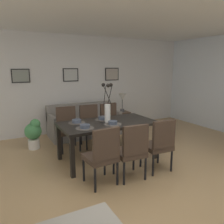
{
  "coord_description": "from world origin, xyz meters",
  "views": [
    {
      "loc": [
        -1.87,
        -2.68,
        1.78
      ],
      "look_at": [
        0.15,
        1.13,
        0.89
      ],
      "focal_mm": 35.79,
      "sensor_mm": 36.0,
      "label": 1
    }
  ],
  "objects_px": {
    "table_lamp": "(122,99)",
    "framed_picture_left": "(21,76)",
    "framed_picture_right": "(112,74)",
    "dining_chair_far_right": "(90,123)",
    "dining_chair_near_left": "(103,154)",
    "dining_chair_far_left": "(132,149)",
    "dining_chair_mid_right": "(111,121)",
    "potted_plant": "(34,132)",
    "sofa": "(84,124)",
    "bowl_near_right": "(77,121)",
    "bowl_near_left": "(85,126)",
    "dining_chair_mid_left": "(159,143)",
    "framed_picture_center": "(71,75)",
    "side_table": "(122,121)",
    "centerpiece_vase": "(107,107)",
    "bowl_far_right": "(103,118)",
    "dining_table": "(108,126)",
    "dining_chair_near_right": "(68,126)",
    "bowl_far_left": "(113,122)"
  },
  "relations": [
    {
      "from": "dining_chair_mid_right",
      "to": "dining_chair_far_right",
      "type": "bearing_deg",
      "value": 177.43
    },
    {
      "from": "dining_chair_mid_left",
      "to": "dining_chair_mid_right",
      "type": "xyz_separation_m",
      "value": [
        -0.02,
        1.74,
        0.0
      ]
    },
    {
      "from": "table_lamp",
      "to": "potted_plant",
      "type": "relative_size",
      "value": 0.76
    },
    {
      "from": "dining_chair_far_right",
      "to": "side_table",
      "type": "bearing_deg",
      "value": 30.97
    },
    {
      "from": "dining_chair_far_left",
      "to": "sofa",
      "type": "relative_size",
      "value": 0.51
    },
    {
      "from": "bowl_near_left",
      "to": "framed_picture_left",
      "type": "relative_size",
      "value": 0.4
    },
    {
      "from": "dining_table",
      "to": "dining_chair_near_right",
      "type": "xyz_separation_m",
      "value": [
        -0.52,
        0.89,
        -0.15
      ]
    },
    {
      "from": "dining_chair_near_left",
      "to": "dining_chair_mid_left",
      "type": "relative_size",
      "value": 1.0
    },
    {
      "from": "dining_chair_mid_left",
      "to": "sofa",
      "type": "bearing_deg",
      "value": 98.31
    },
    {
      "from": "dining_chair_near_left",
      "to": "dining_chair_far_right",
      "type": "distance_m",
      "value": 1.82
    },
    {
      "from": "dining_chair_near_left",
      "to": "dining_chair_far_left",
      "type": "distance_m",
      "value": 0.49
    },
    {
      "from": "dining_chair_mid_right",
      "to": "framed_picture_left",
      "type": "xyz_separation_m",
      "value": [
        -1.77,
        1.32,
        1.04
      ]
    },
    {
      "from": "dining_table",
      "to": "framed_picture_center",
      "type": "xyz_separation_m",
      "value": [
        0.0,
        2.18,
        0.89
      ]
    },
    {
      "from": "dining_chair_near_left",
      "to": "framed_picture_right",
      "type": "relative_size",
      "value": 2.11
    },
    {
      "from": "dining_chair_near_left",
      "to": "side_table",
      "type": "bearing_deg",
      "value": 54.19
    },
    {
      "from": "dining_chair_mid_right",
      "to": "bowl_far_right",
      "type": "distance_m",
      "value": 0.87
    },
    {
      "from": "centerpiece_vase",
      "to": "bowl_near_right",
      "type": "distance_m",
      "value": 0.63
    },
    {
      "from": "side_table",
      "to": "dining_chair_near_right",
      "type": "bearing_deg",
      "value": -157.23
    },
    {
      "from": "dining_chair_near_left",
      "to": "framed_picture_center",
      "type": "bearing_deg",
      "value": 80.37
    },
    {
      "from": "bowl_near_right",
      "to": "potted_plant",
      "type": "height_order",
      "value": "bowl_near_right"
    },
    {
      "from": "dining_chair_mid_left",
      "to": "bowl_far_left",
      "type": "bearing_deg",
      "value": 128.89
    },
    {
      "from": "dining_chair_near_left",
      "to": "sofa",
      "type": "distance_m",
      "value": 2.66
    },
    {
      "from": "dining_chair_near_left",
      "to": "dining_chair_far_left",
      "type": "relative_size",
      "value": 1.0
    },
    {
      "from": "sofa",
      "to": "framed_picture_center",
      "type": "relative_size",
      "value": 4.28
    },
    {
      "from": "framed_picture_right",
      "to": "dining_chair_far_right",
      "type": "bearing_deg",
      "value": -133.64
    },
    {
      "from": "potted_plant",
      "to": "table_lamp",
      "type": "bearing_deg",
      "value": 9.67
    },
    {
      "from": "bowl_near_right",
      "to": "centerpiece_vase",
      "type": "bearing_deg",
      "value": -21.22
    },
    {
      "from": "sofa",
      "to": "bowl_near_left",
      "type": "bearing_deg",
      "value": -110.1
    },
    {
      "from": "side_table",
      "to": "dining_chair_mid_right",
      "type": "bearing_deg",
      "value": -134.4
    },
    {
      "from": "sofa",
      "to": "framed_picture_right",
      "type": "height_order",
      "value": "framed_picture_right"
    },
    {
      "from": "side_table",
      "to": "framed_picture_center",
      "type": "bearing_deg",
      "value": 157.95
    },
    {
      "from": "dining_table",
      "to": "potted_plant",
      "type": "xyz_separation_m",
      "value": [
        -1.18,
        1.24,
        -0.29
      ]
    },
    {
      "from": "dining_chair_near_left",
      "to": "bowl_near_right",
      "type": "distance_m",
      "value": 1.1
    },
    {
      "from": "framed_picture_right",
      "to": "potted_plant",
      "type": "height_order",
      "value": "framed_picture_right"
    },
    {
      "from": "dining_chair_near_left",
      "to": "sofa",
      "type": "height_order",
      "value": "dining_chair_near_left"
    },
    {
      "from": "bowl_near_left",
      "to": "framed_picture_right",
      "type": "height_order",
      "value": "framed_picture_right"
    },
    {
      "from": "bowl_near_right",
      "to": "sofa",
      "type": "height_order",
      "value": "bowl_near_right"
    },
    {
      "from": "bowl_near_left",
      "to": "framed_picture_right",
      "type": "bearing_deg",
      "value": 53.24
    },
    {
      "from": "dining_chair_near_left",
      "to": "bowl_far_right",
      "type": "relative_size",
      "value": 5.41
    },
    {
      "from": "sofa",
      "to": "dining_chair_far_left",
      "type": "bearing_deg",
      "value": -94.19
    },
    {
      "from": "sofa",
      "to": "side_table",
      "type": "xyz_separation_m",
      "value": [
        1.14,
        -0.04,
        -0.02
      ]
    },
    {
      "from": "bowl_near_left",
      "to": "framed_picture_center",
      "type": "distance_m",
      "value": 2.57
    },
    {
      "from": "dining_chair_mid_left",
      "to": "side_table",
      "type": "xyz_separation_m",
      "value": [
        0.76,
        2.53,
        -0.25
      ]
    },
    {
      "from": "bowl_near_right",
      "to": "side_table",
      "type": "height_order",
      "value": "bowl_near_right"
    },
    {
      "from": "dining_table",
      "to": "centerpiece_vase",
      "type": "bearing_deg",
      "value": 55.35
    },
    {
      "from": "table_lamp",
      "to": "potted_plant",
      "type": "xyz_separation_m",
      "value": [
        -2.48,
        -0.42,
        -0.52
      ]
    },
    {
      "from": "centerpiece_vase",
      "to": "bowl_far_right",
      "type": "bearing_deg",
      "value": 90.25
    },
    {
      "from": "dining_chair_far_left",
      "to": "bowl_near_left",
      "type": "height_order",
      "value": "dining_chair_far_left"
    },
    {
      "from": "framed_picture_left",
      "to": "framed_picture_right",
      "type": "distance_m",
      "value": 2.5
    },
    {
      "from": "table_lamp",
      "to": "framed_picture_left",
      "type": "height_order",
      "value": "framed_picture_left"
    }
  ]
}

